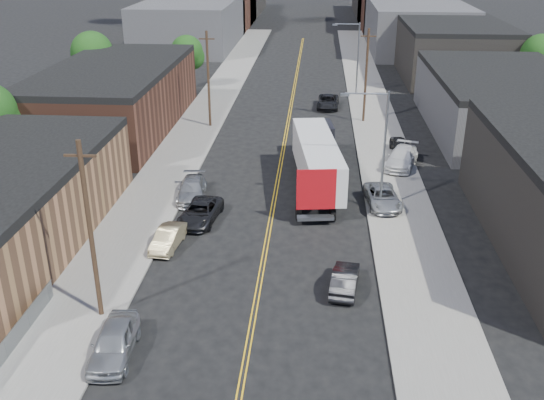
% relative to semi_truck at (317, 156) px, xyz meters
% --- Properties ---
extents(ground, '(260.00, 260.00, 0.00)m').
position_rel_semi_truck_xyz_m(ground, '(-3.22, 30.04, -2.40)').
color(ground, black).
rests_on(ground, ground).
extents(centerline, '(0.32, 120.00, 0.01)m').
position_rel_semi_truck_xyz_m(centerline, '(-3.22, 15.04, -2.40)').
color(centerline, gold).
rests_on(centerline, ground).
extents(sidewalk_left, '(5.00, 140.00, 0.15)m').
position_rel_semi_truck_xyz_m(sidewalk_left, '(-12.72, 15.04, -2.33)').
color(sidewalk_left, slate).
rests_on(sidewalk_left, ground).
extents(sidewalk_right, '(5.00, 140.00, 0.15)m').
position_rel_semi_truck_xyz_m(sidewalk_right, '(6.28, 15.04, -2.33)').
color(sidewalk_right, slate).
rests_on(sidewalk_right, ground).
extents(warehouse_brown, '(12.00, 26.00, 6.60)m').
position_rel_semi_truck_xyz_m(warehouse_brown, '(-21.22, 14.04, 0.90)').
color(warehouse_brown, '#4E2B1F').
rests_on(warehouse_brown, ground).
extents(industrial_right_b, '(14.00, 24.00, 6.10)m').
position_rel_semi_truck_xyz_m(industrial_right_b, '(18.78, 16.04, 0.65)').
color(industrial_right_b, '#373739').
rests_on(industrial_right_b, ground).
extents(industrial_right_c, '(14.00, 22.00, 7.60)m').
position_rel_semi_truck_xyz_m(industrial_right_c, '(18.78, 42.04, 1.40)').
color(industrial_right_c, black).
rests_on(industrial_right_c, ground).
extents(skyline_left_a, '(16.00, 30.00, 8.00)m').
position_rel_semi_truck_xyz_m(skyline_left_a, '(-23.22, 65.04, 1.60)').
color(skyline_left_a, '#373739').
rests_on(skyline_left_a, ground).
extents(skyline_right_a, '(16.00, 30.00, 8.00)m').
position_rel_semi_truck_xyz_m(skyline_right_a, '(16.78, 65.04, 1.60)').
color(skyline_right_a, '#373739').
rests_on(skyline_right_a, ground).
extents(skyline_left_b, '(16.00, 26.00, 10.00)m').
position_rel_semi_truck_xyz_m(skyline_left_b, '(-23.22, 90.04, 2.60)').
color(skyline_left_b, '#4E2B1F').
rests_on(skyline_left_b, ground).
extents(skyline_right_b, '(16.00, 26.00, 10.00)m').
position_rel_semi_truck_xyz_m(skyline_right_b, '(16.78, 90.04, 2.60)').
color(skyline_right_b, '#4E2B1F').
rests_on(skyline_right_b, ground).
extents(skyline_left_c, '(16.00, 40.00, 7.00)m').
position_rel_semi_truck_xyz_m(skyline_left_c, '(-23.22, 110.04, 1.10)').
color(skyline_left_c, black).
rests_on(skyline_left_c, ground).
extents(skyline_right_c, '(16.00, 40.00, 7.00)m').
position_rel_semi_truck_xyz_m(skyline_right_c, '(16.78, 110.04, 1.10)').
color(skyline_right_c, black).
rests_on(skyline_right_c, ground).
extents(streetlight_near, '(3.39, 0.25, 9.00)m').
position_rel_semi_truck_xyz_m(streetlight_near, '(4.38, -4.96, 2.92)').
color(streetlight_near, gray).
rests_on(streetlight_near, ground).
extents(streetlight_far, '(3.39, 0.25, 9.00)m').
position_rel_semi_truck_xyz_m(streetlight_far, '(4.38, 30.04, 2.92)').
color(streetlight_far, gray).
rests_on(streetlight_far, ground).
extents(utility_pole_left_near, '(1.60, 0.26, 10.00)m').
position_rel_semi_truck_xyz_m(utility_pole_left_near, '(-11.42, -19.96, 2.74)').
color(utility_pole_left_near, black).
rests_on(utility_pole_left_near, ground).
extents(utility_pole_left_far, '(1.60, 0.26, 10.00)m').
position_rel_semi_truck_xyz_m(utility_pole_left_far, '(-11.42, 15.04, 2.74)').
color(utility_pole_left_far, black).
rests_on(utility_pole_left_far, ground).
extents(utility_pole_right, '(1.60, 0.26, 10.00)m').
position_rel_semi_truck_xyz_m(utility_pole_right, '(4.98, 18.04, 2.74)').
color(utility_pole_right, black).
rests_on(utility_pole_right, ground).
extents(tree_left_mid, '(5.10, 5.04, 8.37)m').
position_rel_semi_truck_xyz_m(tree_left_mid, '(-27.16, 25.04, 3.08)').
color(tree_left_mid, black).
rests_on(tree_left_mid, ground).
extents(tree_left_far, '(4.35, 4.20, 6.97)m').
position_rel_semi_truck_xyz_m(tree_left_far, '(-17.16, 32.04, 2.16)').
color(tree_left_far, black).
rests_on(tree_left_far, ground).
extents(tree_right_far, '(4.85, 4.76, 7.91)m').
position_rel_semi_truck_xyz_m(tree_right_far, '(26.84, 30.04, 2.77)').
color(tree_right_far, black).
rests_on(tree_right_far, ground).
extents(semi_truck, '(4.37, 16.40, 4.22)m').
position_rel_semi_truck_xyz_m(semi_truck, '(0.00, 0.00, 0.00)').
color(semi_truck, '#BCBCBC').
rests_on(semi_truck, ground).
extents(car_left_a, '(2.22, 4.85, 1.61)m').
position_rel_semi_truck_xyz_m(car_left_a, '(-9.62, -23.19, -1.60)').
color(car_left_a, '#A7AAAC').
rests_on(car_left_a, ground).
extents(car_left_b, '(1.82, 4.13, 1.32)m').
position_rel_semi_truck_xyz_m(car_left_b, '(-9.62, -11.96, -1.74)').
color(car_left_b, '#897C59').
rests_on(car_left_b, ground).
extents(car_left_c, '(2.92, 5.30, 1.41)m').
position_rel_semi_truck_xyz_m(car_left_c, '(-8.22, -7.90, -1.70)').
color(car_left_c, black).
rests_on(car_left_c, ground).
extents(car_left_d, '(2.55, 5.28, 1.48)m').
position_rel_semi_truck_xyz_m(car_left_d, '(-9.62, -3.96, -1.66)').
color(car_left_d, '#989B9D').
rests_on(car_left_d, ground).
extents(car_right_oncoming, '(1.96, 4.25, 1.35)m').
position_rel_semi_truck_xyz_m(car_right_oncoming, '(1.78, -16.27, -1.73)').
color(car_right_oncoming, black).
rests_on(car_right_oncoming, ground).
extents(car_right_lot_a, '(2.81, 5.19, 1.38)m').
position_rel_semi_truck_xyz_m(car_right_lot_a, '(4.99, -4.46, -1.56)').
color(car_right_lot_a, '#A3A6A8').
rests_on(car_right_lot_a, sidewalk_right).
extents(car_right_lot_b, '(3.83, 5.99, 1.62)m').
position_rel_semi_truck_xyz_m(car_right_lot_b, '(7.43, 4.11, -1.44)').
color(car_right_lot_b, silver).
rests_on(car_right_lot_b, sidewalk_right).
extents(car_right_lot_c, '(2.00, 3.98, 1.30)m').
position_rel_semi_truck_xyz_m(car_right_lot_c, '(7.78, 7.82, -1.60)').
color(car_right_lot_c, black).
rests_on(car_right_lot_c, sidewalk_right).
extents(car_ahead_truck, '(2.73, 5.40, 1.46)m').
position_rel_semi_truck_xyz_m(car_ahead_truck, '(1.17, 23.72, -1.67)').
color(car_ahead_truck, black).
rests_on(car_ahead_truck, ground).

